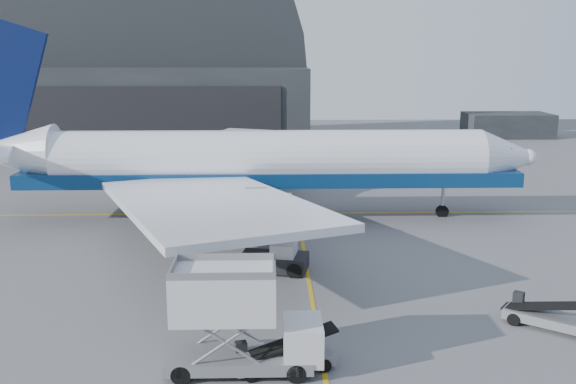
{
  "coord_description": "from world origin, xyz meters",
  "views": [
    {
      "loc": [
        -2.38,
        -36.23,
        14.44
      ],
      "look_at": [
        -1.18,
        8.69,
        4.5
      ],
      "focal_mm": 40.0,
      "sensor_mm": 36.0,
      "label": 1
    }
  ],
  "objects_px": {
    "catering_truck": "(238,320)",
    "belt_loader_b": "(552,317)",
    "airliner": "(246,162)",
    "pushback_tug": "(276,260)",
    "belt_loader_a": "(283,357)"
  },
  "relations": [
    {
      "from": "catering_truck",
      "to": "belt_loader_b",
      "type": "bearing_deg",
      "value": 14.35
    },
    {
      "from": "belt_loader_b",
      "to": "airliner",
      "type": "bearing_deg",
      "value": 163.52
    },
    {
      "from": "catering_truck",
      "to": "belt_loader_b",
      "type": "xyz_separation_m",
      "value": [
        16.39,
        4.16,
        -1.86
      ]
    },
    {
      "from": "catering_truck",
      "to": "airliner",
      "type": "bearing_deg",
      "value": 91.5
    },
    {
      "from": "pushback_tug",
      "to": "catering_truck",
      "type": "bearing_deg",
      "value": -86.56
    },
    {
      "from": "pushback_tug",
      "to": "belt_loader_b",
      "type": "relative_size",
      "value": 0.98
    },
    {
      "from": "pushback_tug",
      "to": "belt_loader_b",
      "type": "height_order",
      "value": "same"
    },
    {
      "from": "belt_loader_b",
      "to": "belt_loader_a",
      "type": "bearing_deg",
      "value": -126.56
    },
    {
      "from": "airliner",
      "to": "pushback_tug",
      "type": "distance_m",
      "value": 14.79
    },
    {
      "from": "airliner",
      "to": "belt_loader_a",
      "type": "relative_size",
      "value": 10.03
    },
    {
      "from": "pushback_tug",
      "to": "airliner",
      "type": "bearing_deg",
      "value": 111.27
    },
    {
      "from": "airliner",
      "to": "belt_loader_a",
      "type": "bearing_deg",
      "value": -84.39
    },
    {
      "from": "airliner",
      "to": "catering_truck",
      "type": "height_order",
      "value": "airliner"
    },
    {
      "from": "airliner",
      "to": "belt_loader_b",
      "type": "xyz_separation_m",
      "value": [
        17.06,
        -23.46,
        -4.4
      ]
    },
    {
      "from": "airliner",
      "to": "catering_truck",
      "type": "xyz_separation_m",
      "value": [
        0.67,
        -27.62,
        -2.54
      ]
    }
  ]
}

